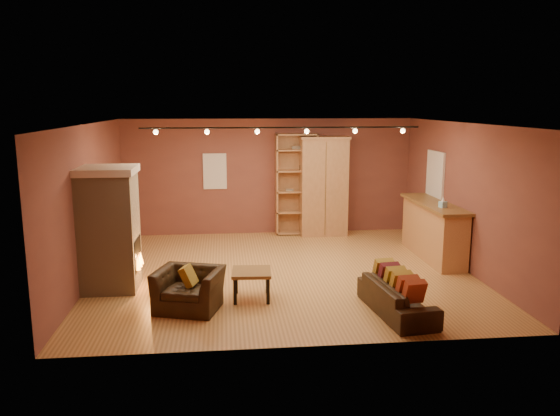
{
  "coord_description": "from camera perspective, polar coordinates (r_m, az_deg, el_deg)",
  "views": [
    {
      "loc": [
        -1.1,
        -9.91,
        3.16
      ],
      "look_at": [
        -0.04,
        0.2,
        1.21
      ],
      "focal_mm": 35.0,
      "sensor_mm": 36.0,
      "label": 1
    }
  ],
  "objects": [
    {
      "name": "fireplace",
      "position": [
        9.74,
        -17.35,
        -2.07
      ],
      "size": [
        1.01,
        0.98,
        2.12
      ],
      "color": "tan",
      "rests_on": "floor"
    },
    {
      "name": "back_window",
      "position": [
        13.24,
        -6.82,
        3.83
      ],
      "size": [
        0.56,
        0.04,
        0.86
      ],
      "primitive_type": "cube",
      "color": "white",
      "rests_on": "back_wall"
    },
    {
      "name": "right_window",
      "position": [
        12.29,
        15.92,
        3.41
      ],
      "size": [
        0.05,
        0.9,
        1.0
      ],
      "primitive_type": "cube",
      "color": "white",
      "rests_on": "right_wall"
    },
    {
      "name": "ceiling",
      "position": [
        9.98,
        0.35,
        8.81
      ],
      "size": [
        7.0,
        7.0,
        0.0
      ],
      "primitive_type": "plane",
      "rotation": [
        3.14,
        0.0,
        0.0
      ],
      "color": "brown",
      "rests_on": "back_wall"
    },
    {
      "name": "bookcase",
      "position": [
        13.29,
        1.68,
        2.6
      ],
      "size": [
        1.0,
        0.39,
        2.45
      ],
      "color": "tan",
      "rests_on": "floor"
    },
    {
      "name": "armoire",
      "position": [
        13.22,
        4.55,
        2.33
      ],
      "size": [
        1.17,
        0.67,
        2.39
      ],
      "color": "tan",
      "rests_on": "floor"
    },
    {
      "name": "tissue_box",
      "position": [
        11.08,
        16.66,
        0.52
      ],
      "size": [
        0.17,
        0.17,
        0.23
      ],
      "rotation": [
        0.0,
        0.0,
        0.31
      ],
      "color": "#93CFEB",
      "rests_on": "bar_counter"
    },
    {
      "name": "bar_counter",
      "position": [
        11.71,
        15.72,
        -2.21
      ],
      "size": [
        0.64,
        2.43,
        1.16
      ],
      "color": "tan",
      "rests_on": "floor"
    },
    {
      "name": "back_wall",
      "position": [
        13.32,
        -1.2,
        3.29
      ],
      "size": [
        7.0,
        0.02,
        2.8
      ],
      "primitive_type": "cube",
      "color": "brown",
      "rests_on": "floor"
    },
    {
      "name": "track_rail",
      "position": [
        10.18,
        0.22,
        8.21
      ],
      "size": [
        5.2,
        0.09,
        0.13
      ],
      "color": "black",
      "rests_on": "ceiling"
    },
    {
      "name": "floor",
      "position": [
        10.46,
        0.33,
        -6.7
      ],
      "size": [
        7.0,
        7.0,
        0.0
      ],
      "primitive_type": "plane",
      "color": "#AB753C",
      "rests_on": "ground"
    },
    {
      "name": "coffee_table",
      "position": [
        8.98,
        -2.99,
        -6.98
      ],
      "size": [
        0.67,
        0.67,
        0.48
      ],
      "rotation": [
        0.0,
        0.0,
        -0.06
      ],
      "color": "brown",
      "rests_on": "floor"
    },
    {
      "name": "right_wall",
      "position": [
        11.06,
        18.67,
        1.15
      ],
      "size": [
        0.02,
        6.5,
        2.8
      ],
      "primitive_type": "cube",
      "color": "brown",
      "rests_on": "floor"
    },
    {
      "name": "loveseat",
      "position": [
        8.57,
        12.14,
        -8.5
      ],
      "size": [
        0.68,
        1.72,
        0.72
      ],
      "rotation": [
        0.0,
        0.0,
        1.69
      ],
      "color": "black",
      "rests_on": "floor"
    },
    {
      "name": "armchair",
      "position": [
        8.64,
        -9.52,
        -7.68
      ],
      "size": [
        1.12,
        0.89,
        0.86
      ],
      "rotation": [
        0.0,
        0.0,
        -0.29
      ],
      "color": "black",
      "rests_on": "floor"
    },
    {
      "name": "left_wall",
      "position": [
        10.35,
        -19.31,
        0.47
      ],
      "size": [
        0.02,
        6.5,
        2.8
      ],
      "primitive_type": "cube",
      "color": "brown",
      "rests_on": "floor"
    }
  ]
}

